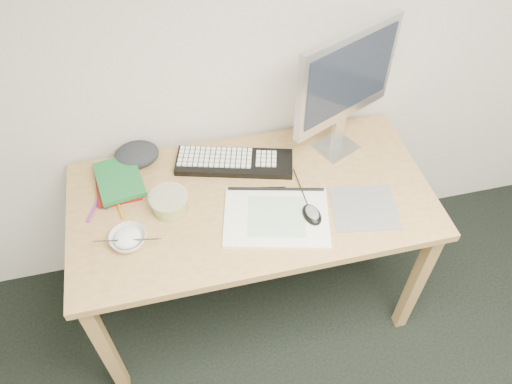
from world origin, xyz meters
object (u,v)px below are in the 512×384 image
monitor (346,81)px  sketchpad (276,217)px  rice_bowl (128,239)px  desk (252,211)px  keyboard (234,162)px

monitor → sketchpad: bearing=-162.0°
sketchpad → rice_bowl: (-0.54, 0.01, 0.01)m
sketchpad → monitor: monitor is taller
desk → monitor: size_ratio=2.55×
keyboard → monitor: size_ratio=0.86×
sketchpad → keyboard: (-0.10, 0.31, 0.01)m
rice_bowl → desk: bearing=12.6°
sketchpad → desk: bearing=133.1°
desk → sketchpad: size_ratio=3.60×
keyboard → rice_bowl: bearing=-130.6°
monitor → rice_bowl: (-0.88, -0.30, -0.32)m
rice_bowl → keyboard: bearing=33.6°
keyboard → rice_bowl: size_ratio=3.62×
sketchpad → monitor: 0.57m
desk → sketchpad: sketchpad is taller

